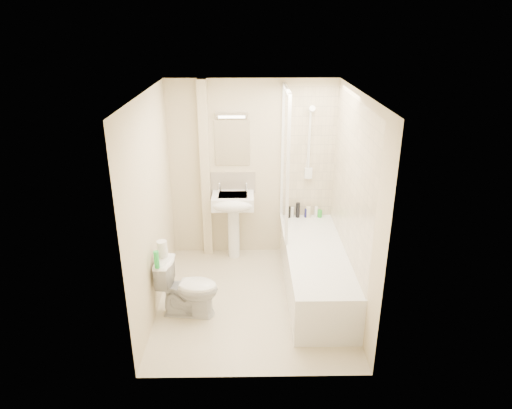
{
  "coord_description": "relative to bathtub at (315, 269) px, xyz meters",
  "views": [
    {
      "loc": [
        -0.04,
        -4.56,
        3.09
      ],
      "look_at": [
        0.04,
        0.2,
        1.14
      ],
      "focal_mm": 32.0,
      "sensor_mm": 36.0,
      "label": 1
    }
  ],
  "objects": [
    {
      "name": "toilet_roll_upper",
      "position": [
        -1.73,
        -0.39,
        0.53
      ],
      "size": [
        0.11,
        0.11,
        0.11
      ],
      "primitive_type": "cylinder",
      "color": "white",
      "rests_on": "toilet_roll_lower"
    },
    {
      "name": "wall_back",
      "position": [
        -0.75,
        1.05,
        0.91
      ],
      "size": [
        2.2,
        0.02,
        2.4
      ],
      "primitive_type": "cube",
      "color": "beige",
      "rests_on": "ground"
    },
    {
      "name": "shower_screen",
      "position": [
        -0.35,
        0.6,
        1.16
      ],
      "size": [
        0.04,
        0.92,
        1.8
      ],
      "color": "white",
      "rests_on": "bathtub"
    },
    {
      "name": "bottle_black_b",
      "position": [
        -0.13,
        0.96,
        0.37
      ],
      "size": [
        0.06,
        0.06,
        0.21
      ],
      "primitive_type": "cylinder",
      "color": "black",
      "rests_on": "bathtub"
    },
    {
      "name": "bottle_white_b",
      "position": [
        0.13,
        0.96,
        0.34
      ],
      "size": [
        0.05,
        0.05,
        0.15
      ],
      "primitive_type": "cylinder",
      "color": "white",
      "rests_on": "bathtub"
    },
    {
      "name": "wall_right",
      "position": [
        0.35,
        -0.2,
        0.91
      ],
      "size": [
        0.02,
        2.5,
        2.4
      ],
      "primitive_type": "cube",
      "color": "beige",
      "rests_on": "ground"
    },
    {
      "name": "bottle_cream",
      "position": [
        0.02,
        0.96,
        0.34
      ],
      "size": [
        0.07,
        0.07,
        0.15
      ],
      "primitive_type": "cylinder",
      "color": "#F3E9BC",
      "rests_on": "bathtub"
    },
    {
      "name": "floor",
      "position": [
        -0.75,
        -0.2,
        -0.29
      ],
      "size": [
        2.5,
        2.5,
        0.0
      ],
      "primitive_type": "plane",
      "color": "beige",
      "rests_on": "ground"
    },
    {
      "name": "shower_fixture",
      "position": [
        -0.0,
        0.99,
        1.26
      ],
      "size": [
        0.1,
        0.16,
        0.99
      ],
      "color": "white",
      "rests_on": "wall_back"
    },
    {
      "name": "pedestal_sink",
      "position": [
        -1.01,
        0.81,
        0.46
      ],
      "size": [
        0.55,
        0.5,
        1.06
      ],
      "color": "white",
      "rests_on": "ground"
    },
    {
      "name": "toilet",
      "position": [
        -1.47,
        -0.44,
        0.04
      ],
      "size": [
        0.54,
        0.75,
        0.67
      ],
      "primitive_type": "imported",
      "rotation": [
        0.0,
        0.0,
        1.44
      ],
      "color": "white",
      "rests_on": "ground"
    },
    {
      "name": "bottle_white_a",
      "position": [
        -0.21,
        0.96,
        0.33
      ],
      "size": [
        0.05,
        0.05,
        0.15
      ],
      "primitive_type": "cylinder",
      "color": "silver",
      "rests_on": "bathtub"
    },
    {
      "name": "bottle_blue",
      "position": [
        -0.01,
        0.96,
        0.32
      ],
      "size": [
        0.05,
        0.05,
        0.12
      ],
      "primitive_type": "cylinder",
      "color": "#141354",
      "rests_on": "bathtub"
    },
    {
      "name": "strip_light",
      "position": [
        -1.01,
        1.02,
        1.66
      ],
      "size": [
        0.42,
        0.07,
        0.07
      ],
      "primitive_type": "cube",
      "color": "silver",
      "rests_on": "wall_back"
    },
    {
      "name": "ceiling",
      "position": [
        -0.75,
        -0.2,
        2.11
      ],
      "size": [
        2.2,
        2.5,
        0.02
      ],
      "primitive_type": "cube",
      "color": "white",
      "rests_on": "wall_back"
    },
    {
      "name": "bathtub",
      "position": [
        0.0,
        0.0,
        0.0
      ],
      "size": [
        0.7,
        2.1,
        0.55
      ],
      "color": "white",
      "rests_on": "ground"
    },
    {
      "name": "pipe_boxing",
      "position": [
        -1.37,
        0.99,
        0.91
      ],
      "size": [
        0.12,
        0.12,
        2.4
      ],
      "primitive_type": "cube",
      "color": "beige",
      "rests_on": "ground"
    },
    {
      "name": "splashback",
      "position": [
        -1.01,
        1.04,
        0.74
      ],
      "size": [
        0.6,
        0.02,
        0.3
      ],
      "primitive_type": "cube",
      "color": "beige",
      "rests_on": "wall_back"
    },
    {
      "name": "tile_back",
      "position": [
        0.0,
        1.04,
        1.14
      ],
      "size": [
        0.7,
        0.01,
        1.75
      ],
      "primitive_type": "cube",
      "color": "beige",
      "rests_on": "wall_back"
    },
    {
      "name": "mirror",
      "position": [
        -1.01,
        1.04,
        1.29
      ],
      "size": [
        0.46,
        0.01,
        0.6
      ],
      "primitive_type": "cube",
      "color": "white",
      "rests_on": "wall_back"
    },
    {
      "name": "toilet_roll_lower",
      "position": [
        -1.73,
        -0.35,
        0.43
      ],
      "size": [
        0.1,
        0.1,
        0.1
      ],
      "primitive_type": "cylinder",
      "color": "white",
      "rests_on": "toilet"
    },
    {
      "name": "green_bottle",
      "position": [
        -1.76,
        -0.58,
        0.47
      ],
      "size": [
        0.05,
        0.05,
        0.19
      ],
      "primitive_type": "cylinder",
      "color": "green",
      "rests_on": "toilet"
    },
    {
      "name": "bottle_black_a",
      "position": [
        -0.25,
        0.96,
        0.34
      ],
      "size": [
        0.06,
        0.06,
        0.15
      ],
      "primitive_type": "cylinder",
      "color": "black",
      "rests_on": "bathtub"
    },
    {
      "name": "tile_right",
      "position": [
        0.34,
        0.0,
        1.14
      ],
      "size": [
        0.01,
        2.1,
        1.75
      ],
      "primitive_type": "cube",
      "color": "beige",
      "rests_on": "wall_right"
    },
    {
      "name": "bottle_green",
      "position": [
        0.18,
        0.96,
        0.31
      ],
      "size": [
        0.06,
        0.06,
        0.1
      ],
      "primitive_type": "cylinder",
      "color": "green",
      "rests_on": "bathtub"
    },
    {
      "name": "wall_left",
      "position": [
        -1.85,
        -0.2,
        0.91
      ],
      "size": [
        0.02,
        2.5,
        2.4
      ],
      "primitive_type": "cube",
      "color": "beige",
      "rests_on": "ground"
    }
  ]
}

